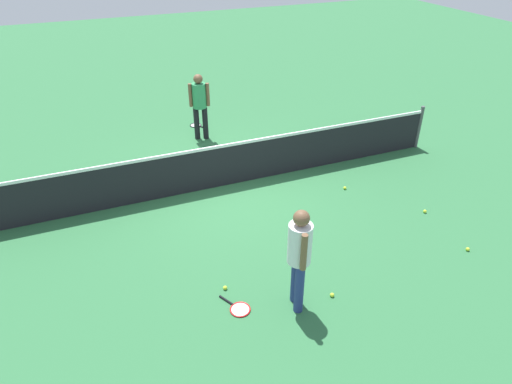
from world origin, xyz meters
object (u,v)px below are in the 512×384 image
Objects in this scene: player_far_side at (200,101)px; tennis_ball_near_player at (225,288)px; player_near_side at (299,252)px; tennis_ball_midcourt at (468,249)px; tennis_ball_baseline at (345,188)px; tennis_ball_by_net at (332,295)px; tennis_racket_near_player at (239,309)px; tennis_ball_stray_right at (425,211)px; tennis_racket_far_player at (196,125)px.

tennis_ball_near_player is at bearing -102.63° from player_far_side.
player_near_side is 3.49m from tennis_ball_midcourt.
player_near_side is 25.76× the size of tennis_ball_baseline.
tennis_ball_by_net is at bearing -27.44° from tennis_ball_near_player.
player_far_side is 25.76× the size of tennis_ball_midcourt.
tennis_racket_near_player is 9.02× the size of tennis_ball_by_net.
tennis_ball_stray_right is (3.45, 1.26, -0.98)m from player_near_side.
tennis_ball_baseline is at bearing 55.06° from tennis_ball_by_net.
tennis_ball_baseline is at bearing 29.78° from tennis_ball_near_player.
tennis_ball_midcourt is (2.76, 0.08, 0.00)m from tennis_ball_by_net.
tennis_ball_midcourt is at bearing -71.11° from tennis_ball_baseline.
tennis_racket_far_player is at bearing 114.22° from tennis_ball_baseline.
tennis_ball_midcourt and tennis_ball_baseline have the same top height.
player_near_side is at bearing 174.45° from tennis_ball_by_net.
tennis_racket_near_player is at bearing -144.04° from tennis_ball_baseline.
tennis_ball_stray_right is (0.99, -1.36, 0.00)m from tennis_ball_baseline.
tennis_ball_by_net is 3.15m from tennis_ball_stray_right.
tennis_ball_near_player is at bearing -172.72° from tennis_ball_stray_right.
tennis_ball_baseline is at bearing 108.89° from tennis_ball_midcourt.
player_far_side reaches higher than tennis_ball_near_player.
tennis_ball_near_player reaches higher than tennis_racket_far_player.
tennis_ball_baseline and tennis_ball_stray_right have the same top height.
tennis_racket_far_player is 8.78× the size of tennis_ball_stray_right.
tennis_racket_near_player is 4.19m from tennis_ball_midcourt.
tennis_ball_by_net reaches higher than tennis_racket_far_player.
player_far_side is 2.93× the size of tennis_racket_far_player.
tennis_ball_midcourt is (3.35, 0.03, -0.98)m from player_near_side.
tennis_racket_near_player is (-0.83, 0.24, -1.00)m from player_near_side.
tennis_ball_midcourt is 2.75m from tennis_ball_baseline.
player_far_side is 7.00m from tennis_ball_midcourt.
player_near_side is at bearing -93.55° from tennis_racket_far_player.
tennis_racket_near_player is (-1.19, -6.04, -1.00)m from player_far_side.
player_near_side is 3.80m from tennis_ball_stray_right.
player_near_side and player_far_side have the same top height.
tennis_ball_by_net is at bearing -124.94° from tennis_ball_baseline.
tennis_racket_far_player is 8.78× the size of tennis_ball_near_player.
player_near_side reaches higher than tennis_ball_near_player.
tennis_ball_stray_right is (4.28, 1.03, 0.02)m from tennis_racket_near_player.
tennis_ball_by_net is at bearing -11.65° from tennis_racket_near_player.
player_far_side is 25.76× the size of tennis_ball_baseline.
tennis_ball_by_net and tennis_ball_baseline have the same top height.
tennis_racket_far_player is at bearing 79.51° from tennis_racket_near_player.
tennis_ball_near_player is 1.00× the size of tennis_ball_baseline.
tennis_racket_near_player is at bearing 177.14° from tennis_ball_midcourt.
tennis_ball_by_net is 1.00× the size of tennis_ball_stray_right.
player_far_side is 6.24m from tennis_racket_near_player.
tennis_racket_far_player is 7.18m from tennis_ball_by_net.
tennis_ball_midcourt and tennis_ball_stray_right have the same top height.
player_near_side is 25.76× the size of tennis_ball_stray_right.
tennis_ball_stray_right is at bearing -62.80° from tennis_racket_far_player.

